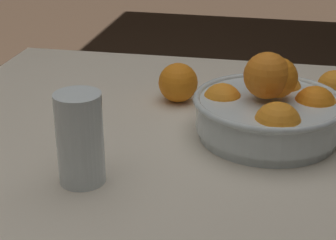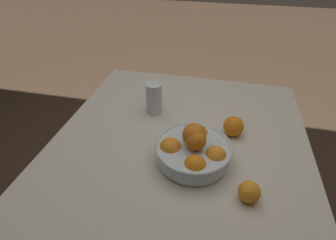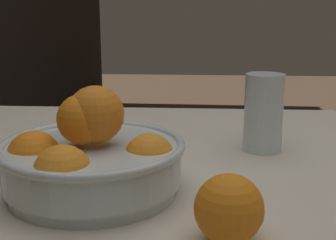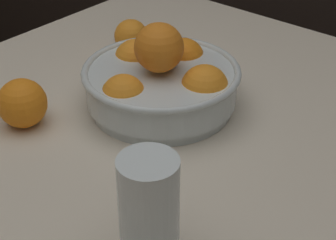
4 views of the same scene
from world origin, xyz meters
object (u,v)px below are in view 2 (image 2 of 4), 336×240
fruit_bowl (193,151)px  orange_loose_near_bowl (249,192)px  orange_loose_front (234,126)px  juice_glass (154,100)px

fruit_bowl → orange_loose_near_bowl: 0.23m
fruit_bowl → orange_loose_front: bearing=-125.5°
fruit_bowl → juice_glass: 0.35m
fruit_bowl → orange_loose_front: (-0.14, -0.19, -0.01)m
fruit_bowl → orange_loose_near_bowl: bearing=146.7°
orange_loose_near_bowl → fruit_bowl: bearing=-33.3°
orange_loose_near_bowl → orange_loose_front: (0.05, -0.32, 0.01)m
orange_loose_front → orange_loose_near_bowl: bearing=99.8°
fruit_bowl → juice_glass: fruit_bowl is taller
juice_glass → orange_loose_front: 0.36m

